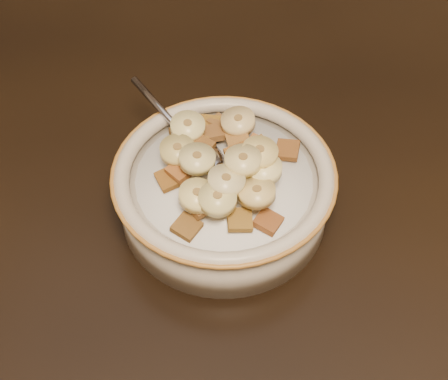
% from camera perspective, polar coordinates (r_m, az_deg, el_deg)
% --- Properties ---
extents(table, '(1.41, 0.92, 0.04)m').
position_cam_1_polar(table, '(0.60, 1.31, -3.33)').
color(table, black).
rests_on(table, floor).
extents(chair, '(0.50, 0.50, 0.89)m').
position_cam_1_polar(chair, '(1.27, 2.11, 13.08)').
color(chair, black).
rests_on(chair, floor).
extents(cereal_bowl, '(0.19, 0.19, 0.05)m').
position_cam_1_polar(cereal_bowl, '(0.56, 0.00, -0.48)').
color(cereal_bowl, beige).
rests_on(cereal_bowl, table).
extents(milk, '(0.16, 0.16, 0.00)m').
position_cam_1_polar(milk, '(0.55, 0.00, 1.02)').
color(milk, white).
rests_on(milk, cereal_bowl).
extents(spoon, '(0.06, 0.05, 0.01)m').
position_cam_1_polar(spoon, '(0.56, -1.95, 3.12)').
color(spoon, '#9597A6').
rests_on(spoon, cereal_bowl).
extents(cereal_square_0, '(0.02, 0.02, 0.01)m').
position_cam_1_polar(cereal_square_0, '(0.55, -2.45, 3.99)').
color(cereal_square_0, brown).
rests_on(cereal_square_0, milk).
extents(cereal_square_1, '(0.02, 0.02, 0.01)m').
position_cam_1_polar(cereal_square_1, '(0.56, 5.82, 3.66)').
color(cereal_square_1, brown).
rests_on(cereal_square_1, milk).
extents(cereal_square_2, '(0.03, 0.03, 0.01)m').
position_cam_1_polar(cereal_square_2, '(0.56, 3.35, 3.87)').
color(cereal_square_2, olive).
rests_on(cereal_square_2, milk).
extents(cereal_square_3, '(0.02, 0.02, 0.01)m').
position_cam_1_polar(cereal_square_3, '(0.59, -1.29, 5.94)').
color(cereal_square_3, '#906419').
rests_on(cereal_square_3, milk).
extents(cereal_square_4, '(0.03, 0.03, 0.01)m').
position_cam_1_polar(cereal_square_4, '(0.54, 1.33, 3.26)').
color(cereal_square_4, '#9D5C20').
rests_on(cereal_square_4, milk).
extents(cereal_square_5, '(0.03, 0.03, 0.01)m').
position_cam_1_polar(cereal_square_5, '(0.51, -3.43, -3.38)').
color(cereal_square_5, brown).
rests_on(cereal_square_5, milk).
extents(cereal_square_6, '(0.03, 0.03, 0.01)m').
position_cam_1_polar(cereal_square_6, '(0.52, 2.25, 0.82)').
color(cereal_square_6, brown).
rests_on(cereal_square_6, milk).
extents(cereal_square_7, '(0.03, 0.03, 0.01)m').
position_cam_1_polar(cereal_square_7, '(0.55, -2.16, 3.94)').
color(cereal_square_7, brown).
rests_on(cereal_square_7, milk).
extents(cereal_square_8, '(0.03, 0.03, 0.01)m').
position_cam_1_polar(cereal_square_8, '(0.58, -3.87, 5.15)').
color(cereal_square_8, brown).
rests_on(cereal_square_8, milk).
extents(cereal_square_9, '(0.02, 0.02, 0.01)m').
position_cam_1_polar(cereal_square_9, '(0.51, 1.46, -2.75)').
color(cereal_square_9, brown).
rests_on(cereal_square_9, milk).
extents(cereal_square_10, '(0.03, 0.03, 0.01)m').
position_cam_1_polar(cereal_square_10, '(0.54, -5.05, 1.05)').
color(cereal_square_10, brown).
rests_on(cereal_square_10, milk).
extents(cereal_square_11, '(0.03, 0.03, 0.01)m').
position_cam_1_polar(cereal_square_11, '(0.55, 3.06, 4.00)').
color(cereal_square_11, '#925A33').
rests_on(cereal_square_11, milk).
extents(cereal_square_12, '(0.03, 0.03, 0.01)m').
position_cam_1_polar(cereal_square_12, '(0.59, -0.37, 6.08)').
color(cereal_square_12, brown).
rests_on(cereal_square_12, milk).
extents(cereal_square_13, '(0.03, 0.03, 0.01)m').
position_cam_1_polar(cereal_square_13, '(0.56, -2.99, 3.77)').
color(cereal_square_13, brown).
rests_on(cereal_square_13, milk).
extents(cereal_square_14, '(0.03, 0.03, 0.01)m').
position_cam_1_polar(cereal_square_14, '(0.53, -3.98, 1.83)').
color(cereal_square_14, '#925725').
rests_on(cereal_square_14, milk).
extents(cereal_square_15, '(0.03, 0.03, 0.01)m').
position_cam_1_polar(cereal_square_15, '(0.52, 1.57, 0.97)').
color(cereal_square_15, olive).
rests_on(cereal_square_15, milk).
extents(cereal_square_16, '(0.03, 0.03, 0.01)m').
position_cam_1_polar(cereal_square_16, '(0.56, 1.27, 4.65)').
color(cereal_square_16, brown).
rests_on(cereal_square_16, milk).
extents(cereal_square_17, '(0.03, 0.03, 0.01)m').
position_cam_1_polar(cereal_square_17, '(0.51, 4.05, -2.88)').
color(cereal_square_17, brown).
rests_on(cereal_square_17, milk).
extents(cereal_square_18, '(0.03, 0.03, 0.01)m').
position_cam_1_polar(cereal_square_18, '(0.51, -2.21, -1.41)').
color(cereal_square_18, brown).
rests_on(cereal_square_18, milk).
extents(cereal_square_19, '(0.03, 0.03, 0.01)m').
position_cam_1_polar(cereal_square_19, '(0.57, -1.21, 5.19)').
color(cereal_square_19, brown).
rests_on(cereal_square_19, milk).
extents(banana_slice_0, '(0.04, 0.04, 0.01)m').
position_cam_1_polar(banana_slice_0, '(0.51, -2.45, -0.52)').
color(banana_slice_0, '#F8E389').
rests_on(banana_slice_0, milk).
extents(banana_slice_1, '(0.04, 0.04, 0.01)m').
position_cam_1_polar(banana_slice_1, '(0.51, 0.21, 0.82)').
color(banana_slice_1, beige).
rests_on(banana_slice_1, milk).
extents(banana_slice_2, '(0.03, 0.03, 0.01)m').
position_cam_1_polar(banana_slice_2, '(0.50, -0.58, -0.80)').
color(banana_slice_2, '#DACC80').
rests_on(banana_slice_2, milk).
extents(banana_slice_3, '(0.04, 0.04, 0.01)m').
position_cam_1_polar(banana_slice_3, '(0.52, 3.65, 1.95)').
color(banana_slice_3, '#FFEAA2').
rests_on(banana_slice_3, milk).
extents(banana_slice_4, '(0.04, 0.04, 0.01)m').
position_cam_1_polar(banana_slice_4, '(0.52, 1.75, 2.71)').
color(banana_slice_4, '#E3CB80').
rests_on(banana_slice_4, milk).
extents(banana_slice_5, '(0.04, 0.04, 0.02)m').
position_cam_1_polar(banana_slice_5, '(0.56, -3.33, 5.80)').
color(banana_slice_5, beige).
rests_on(banana_slice_5, milk).
extents(banana_slice_6, '(0.04, 0.04, 0.01)m').
position_cam_1_polar(banana_slice_6, '(0.54, -4.27, 3.63)').
color(banana_slice_6, tan).
rests_on(banana_slice_6, milk).
extents(banana_slice_7, '(0.03, 0.03, 0.01)m').
position_cam_1_polar(banana_slice_7, '(0.51, 3.01, -0.23)').
color(banana_slice_7, tan).
rests_on(banana_slice_7, milk).
extents(banana_slice_8, '(0.04, 0.04, 0.01)m').
position_cam_1_polar(banana_slice_8, '(0.53, 3.27, 3.42)').
color(banana_slice_8, '#DCB96F').
rests_on(banana_slice_8, milk).
extents(banana_slice_9, '(0.03, 0.03, 0.01)m').
position_cam_1_polar(banana_slice_9, '(0.52, -2.47, 2.85)').
color(banana_slice_9, beige).
rests_on(banana_slice_9, milk).
extents(banana_slice_10, '(0.04, 0.04, 0.01)m').
position_cam_1_polar(banana_slice_10, '(0.57, 1.30, 6.26)').
color(banana_slice_10, '#CEB781').
rests_on(banana_slice_10, milk).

